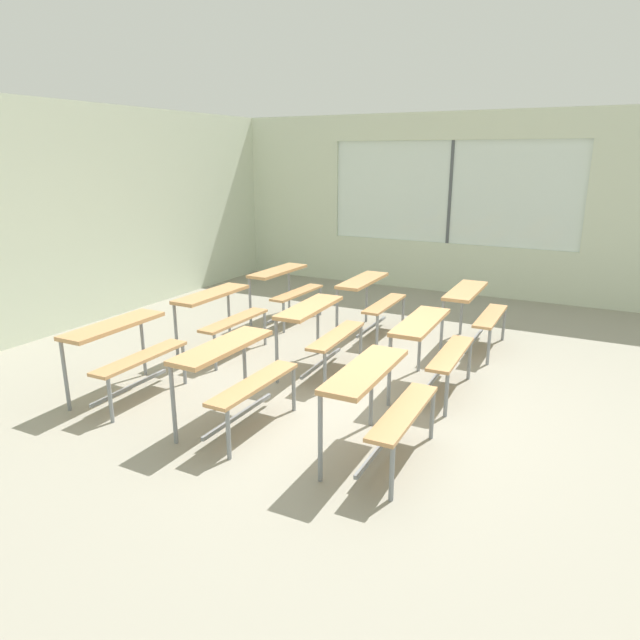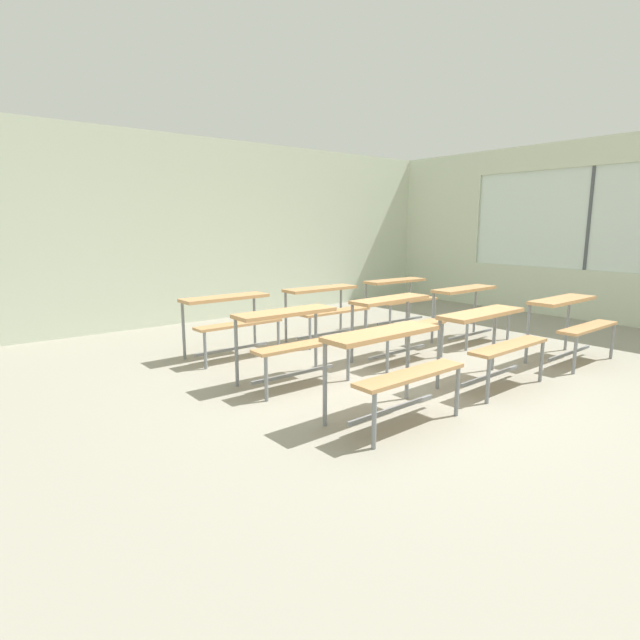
# 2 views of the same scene
# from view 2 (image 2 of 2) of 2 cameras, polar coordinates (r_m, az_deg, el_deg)

# --- Properties ---
(ground) EXTENTS (10.00, 9.00, 0.05)m
(ground) POSITION_cam_2_polar(r_m,az_deg,el_deg) (5.29, 9.93, -7.25)
(ground) COLOR gray
(wall_back) EXTENTS (10.00, 0.12, 3.00)m
(wall_back) POSITION_cam_2_polar(r_m,az_deg,el_deg) (8.68, -12.89, 9.89)
(wall_back) COLOR beige
(wall_back) RESTS_ON ground
(wall_right) EXTENTS (0.12, 9.00, 3.00)m
(wall_right) POSITION_cam_2_polar(r_m,az_deg,el_deg) (9.35, 31.90, 8.27)
(wall_right) COLOR beige
(wall_right) RESTS_ON ground
(desk_bench_r0c0) EXTENTS (1.11, 0.61, 0.74)m
(desk_bench_r0c0) POSITION_cam_2_polar(r_m,az_deg,el_deg) (4.11, 8.18, -3.90)
(desk_bench_r0c0) COLOR tan
(desk_bench_r0c0) RESTS_ON ground
(desk_bench_r0c1) EXTENTS (1.11, 0.62, 0.74)m
(desk_bench_r0c1) POSITION_cam_2_polar(r_m,az_deg,el_deg) (5.27, 18.93, -1.13)
(desk_bench_r0c1) COLOR tan
(desk_bench_r0c1) RESTS_ON ground
(desk_bench_r0c2) EXTENTS (1.11, 0.60, 0.74)m
(desk_bench_r0c2) POSITION_cam_2_polar(r_m,az_deg,el_deg) (6.58, 26.74, 0.59)
(desk_bench_r0c2) COLOR tan
(desk_bench_r0c2) RESTS_ON ground
(desk_bench_r1c0) EXTENTS (1.11, 0.60, 0.74)m
(desk_bench_r1c0) POSITION_cam_2_polar(r_m,az_deg,el_deg) (5.04, -3.25, -1.06)
(desk_bench_r1c0) COLOR tan
(desk_bench_r1c0) RESTS_ON ground
(desk_bench_r1c1) EXTENTS (1.12, 0.64, 0.74)m
(desk_bench_r1c1) POSITION_cam_2_polar(r_m,az_deg,el_deg) (6.00, 8.79, 0.73)
(desk_bench_r1c1) COLOR tan
(desk_bench_r1c1) RESTS_ON ground
(desk_bench_r1c2) EXTENTS (1.11, 0.61, 0.74)m
(desk_bench_r1c2) POSITION_cam_2_polar(r_m,az_deg,el_deg) (7.20, 16.84, 2.07)
(desk_bench_r1c2) COLOR tan
(desk_bench_r1c2) RESTS_ON ground
(desk_bench_r2c0) EXTENTS (1.11, 0.61, 0.74)m
(desk_bench_r2c0) POSITION_cam_2_polar(r_m,az_deg,el_deg) (6.17, -10.24, 0.97)
(desk_bench_r2c0) COLOR tan
(desk_bench_r2c0) RESTS_ON ground
(desk_bench_r2c1) EXTENTS (1.10, 0.60, 0.74)m
(desk_bench_r2c1) POSITION_cam_2_polar(r_m,az_deg,el_deg) (6.94, 0.62, 2.22)
(desk_bench_r2c1) COLOR tan
(desk_bench_r2c1) RESTS_ON ground
(desk_bench_r2c2) EXTENTS (1.12, 0.63, 0.74)m
(desk_bench_r2c2) POSITION_cam_2_polar(r_m,az_deg,el_deg) (8.03, 9.10, 3.26)
(desk_bench_r2c2) COLOR tan
(desk_bench_r2c2) RESTS_ON ground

